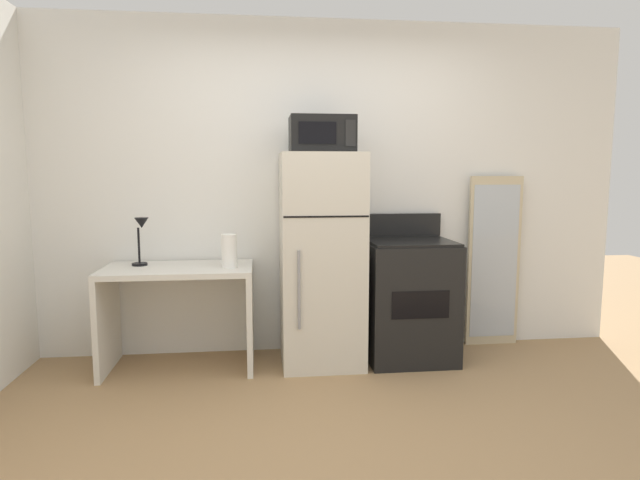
{
  "coord_description": "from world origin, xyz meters",
  "views": [
    {
      "loc": [
        -0.45,
        -2.54,
        1.42
      ],
      "look_at": [
        -0.03,
        1.1,
        0.96
      ],
      "focal_mm": 29.81,
      "sensor_mm": 36.0,
      "label": 1
    }
  ],
  "objects_px": {
    "desk": "(179,299)",
    "oven_range": "(409,299)",
    "refrigerator": "(321,260)",
    "microwave": "(322,135)",
    "leaning_mirror": "(494,261)",
    "paper_towel_roll": "(229,251)",
    "desk_lamp": "(141,233)"
  },
  "relations": [
    {
      "from": "paper_towel_roll",
      "to": "refrigerator",
      "type": "relative_size",
      "value": 0.15
    },
    {
      "from": "refrigerator",
      "to": "microwave",
      "type": "xyz_separation_m",
      "value": [
        0.0,
        -0.02,
        0.91
      ]
    },
    {
      "from": "paper_towel_roll",
      "to": "microwave",
      "type": "height_order",
      "value": "microwave"
    },
    {
      "from": "paper_towel_roll",
      "to": "leaning_mirror",
      "type": "xyz_separation_m",
      "value": [
        2.14,
        0.32,
        -0.17
      ]
    },
    {
      "from": "desk",
      "to": "paper_towel_roll",
      "type": "relative_size",
      "value": 4.44
    },
    {
      "from": "desk_lamp",
      "to": "leaning_mirror",
      "type": "height_order",
      "value": "leaning_mirror"
    },
    {
      "from": "desk_lamp",
      "to": "paper_towel_roll",
      "type": "relative_size",
      "value": 1.47
    },
    {
      "from": "desk_lamp",
      "to": "leaning_mirror",
      "type": "bearing_deg",
      "value": 3.59
    },
    {
      "from": "desk",
      "to": "oven_range",
      "type": "height_order",
      "value": "oven_range"
    },
    {
      "from": "desk_lamp",
      "to": "leaning_mirror",
      "type": "xyz_separation_m",
      "value": [
        2.78,
        0.17,
        -0.29
      ]
    },
    {
      "from": "desk_lamp",
      "to": "refrigerator",
      "type": "xyz_separation_m",
      "value": [
        1.31,
        -0.08,
        -0.21
      ]
    },
    {
      "from": "desk_lamp",
      "to": "desk",
      "type": "bearing_deg",
      "value": -17.07
    },
    {
      "from": "paper_towel_roll",
      "to": "microwave",
      "type": "distance_m",
      "value": 1.07
    },
    {
      "from": "desk_lamp",
      "to": "leaning_mirror",
      "type": "relative_size",
      "value": 0.25
    },
    {
      "from": "desk",
      "to": "desk_lamp",
      "type": "distance_m",
      "value": 0.55
    },
    {
      "from": "microwave",
      "to": "leaning_mirror",
      "type": "bearing_deg",
      "value": 10.81
    },
    {
      "from": "microwave",
      "to": "refrigerator",
      "type": "bearing_deg",
      "value": 90.33
    },
    {
      "from": "desk_lamp",
      "to": "refrigerator",
      "type": "height_order",
      "value": "refrigerator"
    },
    {
      "from": "desk",
      "to": "leaning_mirror",
      "type": "bearing_deg",
      "value": 5.82
    },
    {
      "from": "refrigerator",
      "to": "leaning_mirror",
      "type": "xyz_separation_m",
      "value": [
        1.46,
        0.26,
        -0.08
      ]
    },
    {
      "from": "refrigerator",
      "to": "paper_towel_roll",
      "type": "bearing_deg",
      "value": -174.82
    },
    {
      "from": "paper_towel_roll",
      "to": "microwave",
      "type": "xyz_separation_m",
      "value": [
        0.67,
        0.04,
        0.83
      ]
    },
    {
      "from": "desk",
      "to": "refrigerator",
      "type": "height_order",
      "value": "refrigerator"
    },
    {
      "from": "desk",
      "to": "microwave",
      "type": "bearing_deg",
      "value": -1.29
    },
    {
      "from": "oven_range",
      "to": "leaning_mirror",
      "type": "relative_size",
      "value": 0.79
    },
    {
      "from": "paper_towel_roll",
      "to": "oven_range",
      "type": "distance_m",
      "value": 1.41
    },
    {
      "from": "desk",
      "to": "oven_range",
      "type": "bearing_deg",
      "value": 0.03
    },
    {
      "from": "microwave",
      "to": "desk_lamp",
      "type": "bearing_deg",
      "value": 175.41
    },
    {
      "from": "refrigerator",
      "to": "oven_range",
      "type": "distance_m",
      "value": 0.75
    },
    {
      "from": "desk_lamp",
      "to": "refrigerator",
      "type": "bearing_deg",
      "value": -3.67
    },
    {
      "from": "paper_towel_roll",
      "to": "oven_range",
      "type": "height_order",
      "value": "oven_range"
    },
    {
      "from": "refrigerator",
      "to": "desk_lamp",
      "type": "bearing_deg",
      "value": 176.33
    }
  ]
}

